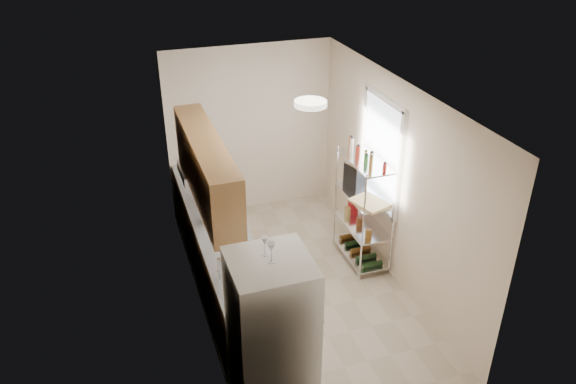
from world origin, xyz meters
name	(u,v)px	position (x,y,z in m)	size (l,w,h in m)	color
room	(300,198)	(0.00, 0.00, 1.30)	(2.52, 4.42, 2.62)	beige
counter_run	(219,252)	(-0.92, 0.44, 0.45)	(0.63, 3.51, 0.90)	#A87547
upper_cabinets	(206,168)	(-1.05, 0.10, 1.81)	(0.33, 2.20, 0.72)	#A87547
range_hood	(200,171)	(-1.00, 0.90, 1.39)	(0.50, 0.60, 0.12)	#B7BABC
window	(381,153)	(1.23, 0.35, 1.55)	(0.06, 1.00, 1.46)	white
bakers_rack	(365,188)	(1.00, 0.30, 1.11)	(0.45, 0.90, 1.73)	silver
ceiling_dome	(311,103)	(0.00, -0.30, 2.57)	(0.34, 0.34, 0.06)	white
refrigerator	(272,339)	(-0.87, -1.69, 0.87)	(0.72, 0.72, 1.74)	white
wine_glass_a	(271,253)	(-0.87, -1.71, 1.83)	(0.07, 0.07, 0.20)	silver
wine_glass_b	(265,246)	(-0.89, -1.59, 1.83)	(0.07, 0.07, 0.18)	silver
rice_cooker	(218,213)	(-0.90, 0.45, 1.01)	(0.27, 0.27, 0.21)	silver
frying_pan_large	(207,202)	(-0.94, 0.93, 0.92)	(0.26, 0.26, 0.04)	black
frying_pan_small	(206,200)	(-0.94, 0.97, 0.92)	(0.22, 0.22, 0.05)	black
cutting_board	(370,203)	(0.96, 0.07, 1.03)	(0.35, 0.45, 0.03)	tan
espresso_machine	(355,173)	(1.01, 0.63, 1.17)	(0.18, 0.27, 0.31)	black
storage_bag	(353,207)	(1.01, 0.63, 0.65)	(0.11, 0.15, 0.17)	#B1151B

